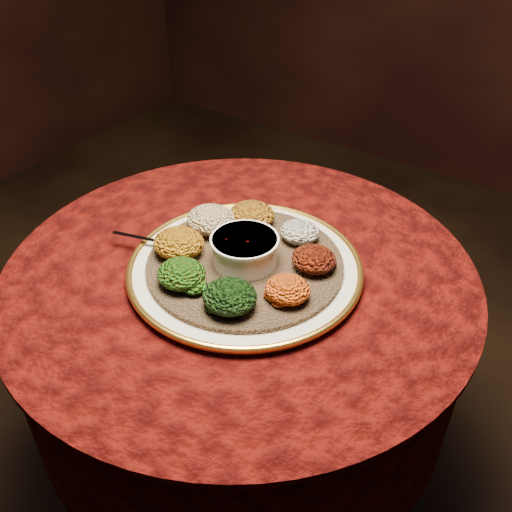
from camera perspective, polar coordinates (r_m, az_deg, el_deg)
The scene contains 13 objects.
table at distance 1.28m, azimuth -1.50°, elevation -7.54°, with size 0.96×0.96×0.73m.
platter at distance 1.14m, azimuth -1.11°, elevation -1.18°, with size 0.54×0.54×0.02m.
injera at distance 1.13m, azimuth -1.12°, elevation -0.75°, with size 0.39×0.39×0.01m, color brown.
stew_bowl at distance 1.11m, azimuth -1.14°, elevation 0.78°, with size 0.13×0.13×0.06m.
spoon at distance 1.18m, azimuth -9.17°, elevation 1.33°, with size 0.15×0.06×0.01m.
portion_ayib at distance 1.18m, azimuth 4.37°, elevation 2.44°, with size 0.08×0.08×0.04m, color beige.
portion_kitfo at distance 1.10m, azimuth 5.79°, elevation -0.31°, with size 0.09×0.08×0.04m, color black.
portion_tikil at distance 1.03m, azimuth 3.19°, elevation -3.35°, with size 0.08×0.08×0.04m, color #A1650D.
portion_gomen at distance 1.01m, azimuth -2.64°, elevation -4.05°, with size 0.10×0.09×0.05m, color black.
portion_mixveg at distance 1.07m, azimuth -7.48°, elevation -1.78°, with size 0.09×0.09×0.04m, color #8B3909.
portion_kik at distance 1.15m, azimuth -7.73°, elevation 1.29°, with size 0.10×0.10×0.05m, color #A76E0E.
portion_timatim at distance 1.21m, azimuth -4.53°, elevation 3.66°, with size 0.10×0.10×0.05m, color maroon.
portion_shiro at distance 1.22m, azimuth -0.40°, elevation 4.16°, with size 0.10×0.09×0.05m, color #946111.
Camera 1 is at (0.54, -0.74, 1.45)m, focal length 40.00 mm.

